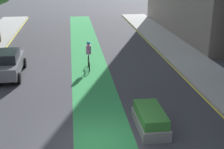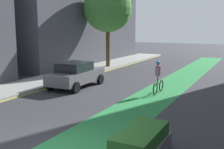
% 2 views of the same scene
% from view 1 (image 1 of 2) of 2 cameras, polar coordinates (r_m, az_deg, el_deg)
% --- Properties ---
extents(ground_plane, '(120.00, 120.00, 0.00)m').
position_cam_1_polar(ground_plane, '(11.97, -3.57, -13.03)').
color(ground_plane, '#38383D').
extents(bike_lane_paint, '(2.40, 60.00, 0.01)m').
position_cam_1_polar(bike_lane_paint, '(12.00, -1.25, -12.87)').
color(bike_lane_paint, '#2D8C47').
rests_on(bike_lane_paint, ground_plane).
extents(car_grey_left_far, '(2.10, 4.24, 1.57)m').
position_cam_1_polar(car_grey_left_far, '(19.67, -19.18, 1.97)').
color(car_grey_left_far, slate).
rests_on(car_grey_left_far, ground_plane).
extents(cyclist_in_lane, '(0.32, 1.73, 1.86)m').
position_cam_1_polar(cyclist_in_lane, '(19.83, -4.37, 3.70)').
color(cyclist_in_lane, black).
rests_on(cyclist_in_lane, ground_plane).
extents(median_planter, '(1.12, 2.42, 0.85)m').
position_cam_1_polar(median_planter, '(12.98, 7.13, -8.27)').
color(median_planter, slate).
rests_on(median_planter, ground_plane).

